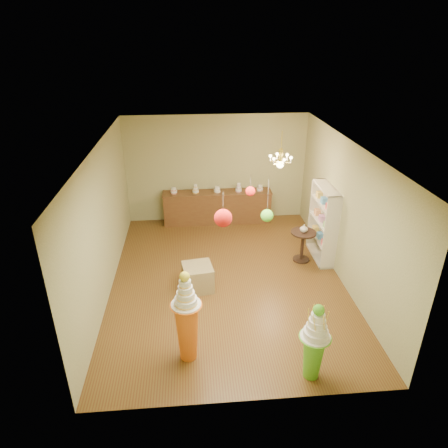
{
  "coord_description": "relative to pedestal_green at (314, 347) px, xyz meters",
  "views": [
    {
      "loc": [
        -0.71,
        -7.4,
        4.96
      ],
      "look_at": [
        -0.07,
        0.0,
        1.36
      ],
      "focal_mm": 32.0,
      "sensor_mm": 36.0,
      "label": 1
    }
  ],
  "objects": [
    {
      "name": "chandelier",
      "position": [
        0.24,
        4.01,
        1.71
      ],
      "size": [
        0.71,
        0.71,
        0.85
      ],
      "rotation": [
        0.0,
        0.0,
        -0.39
      ],
      "color": "#EED554",
      "rests_on": "ceiling"
    },
    {
      "name": "ceiling",
      "position": [
        -1.07,
        2.85,
        2.41
      ],
      "size": [
        6.5,
        6.5,
        0.0
      ],
      "primitive_type": "plane",
      "rotation": [
        3.14,
        0.0,
        0.0
      ],
      "color": "white",
      "rests_on": "ground"
    },
    {
      "name": "pom_red_right",
      "position": [
        -0.87,
        1.18,
        2.13
      ],
      "size": [
        0.15,
        0.15,
        0.35
      ],
      "color": "#423A30",
      "rests_on": "ceiling"
    },
    {
      "name": "wall_back",
      "position": [
        -1.07,
        6.1,
        0.91
      ],
      "size": [
        5.0,
        0.04,
        3.0
      ],
      "primitive_type": "cube",
      "color": "#979968",
      "rests_on": "ground"
    },
    {
      "name": "wall_right",
      "position": [
        1.43,
        2.85,
        0.91
      ],
      "size": [
        0.04,
        6.5,
        3.0
      ],
      "primitive_type": "cube",
      "color": "#979968",
      "rests_on": "ground"
    },
    {
      "name": "shelving_unit",
      "position": [
        1.26,
        3.65,
        0.31
      ],
      "size": [
        0.33,
        1.2,
        1.8
      ],
      "color": "beige",
      "rests_on": "floor"
    },
    {
      "name": "pedestal_green",
      "position": [
        0.0,
        0.0,
        0.0
      ],
      "size": [
        0.53,
        0.53,
        1.38
      ],
      "rotation": [
        0.0,
        0.0,
        -0.15
      ],
      "color": "#5EBC29",
      "rests_on": "floor"
    },
    {
      "name": "sideboard",
      "position": [
        -1.07,
        5.82,
        -0.11
      ],
      "size": [
        3.04,
        0.54,
        1.16
      ],
      "color": "#56341B",
      "rests_on": "floor"
    },
    {
      "name": "vase",
      "position": [
        0.78,
        3.52,
        0.27
      ],
      "size": [
        0.23,
        0.23,
        0.19
      ],
      "primitive_type": "imported",
      "rotation": [
        0.0,
        0.0,
        0.29
      ],
      "color": "beige",
      "rests_on": "round_table"
    },
    {
      "name": "floor",
      "position": [
        -1.07,
        2.85,
        -0.59
      ],
      "size": [
        6.5,
        6.5,
        0.0
      ],
      "primitive_type": "plane",
      "color": "#563817",
      "rests_on": "ground"
    },
    {
      "name": "wall_front",
      "position": [
        -1.07,
        -0.4,
        0.91
      ],
      "size": [
        5.0,
        0.04,
        3.0
      ],
      "primitive_type": "cube",
      "color": "#979968",
      "rests_on": "ground"
    },
    {
      "name": "pedestal_orange",
      "position": [
        -1.94,
        0.58,
        0.09
      ],
      "size": [
        0.62,
        0.62,
        1.68
      ],
      "rotation": [
        0.0,
        0.0,
        -0.37
      ],
      "color": "orange",
      "rests_on": "floor"
    },
    {
      "name": "wall_left",
      "position": [
        -3.57,
        2.85,
        0.91
      ],
      "size": [
        0.04,
        6.5,
        3.0
      ],
      "primitive_type": "cube",
      "color": "#979968",
      "rests_on": "ground"
    },
    {
      "name": "round_table",
      "position": [
        0.78,
        3.52,
        -0.1
      ],
      "size": [
        0.66,
        0.66,
        0.76
      ],
      "rotation": [
        0.0,
        0.0,
        0.12
      ],
      "color": "black",
      "rests_on": "floor"
    },
    {
      "name": "pom_red_left",
      "position": [
        -1.35,
        0.61,
        1.96
      ],
      "size": [
        0.26,
        0.26,
        0.59
      ],
      "color": "#423A30",
      "rests_on": "ceiling"
    },
    {
      "name": "pom_green_mid",
      "position": [
        -0.61,
        1.12,
        1.74
      ],
      "size": [
        0.2,
        0.2,
        0.78
      ],
      "color": "#423A30",
      "rests_on": "ceiling"
    },
    {
      "name": "burlap_riser",
      "position": [
        -1.72,
        2.56,
        -0.31
      ],
      "size": [
        0.69,
        0.69,
        0.55
      ],
      "primitive_type": "cube",
      "rotation": [
        0.0,
        0.0,
        0.15
      ],
      "color": "olive",
      "rests_on": "floor"
    }
  ]
}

